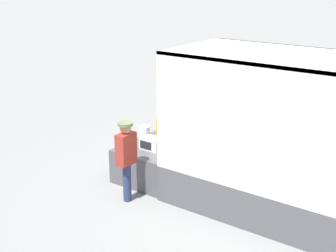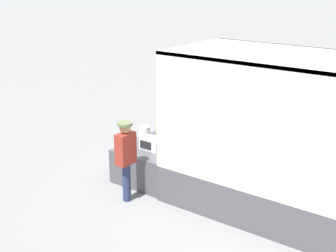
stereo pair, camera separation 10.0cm
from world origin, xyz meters
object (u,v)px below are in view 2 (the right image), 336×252
(portable_generator, at_px, (175,131))
(worker_person, at_px, (126,153))
(microwave, at_px, (152,143))
(orange_bucket, at_px, (145,133))

(portable_generator, distance_m, worker_person, 2.03)
(microwave, xyz_separation_m, orange_bucket, (-0.59, 0.45, 0.02))
(orange_bucket, bearing_deg, portable_generator, 38.17)
(portable_generator, distance_m, orange_bucket, 0.74)
(microwave, xyz_separation_m, portable_generator, (-0.01, 0.91, 0.06))
(microwave, relative_size, orange_bucket, 1.59)
(orange_bucket, bearing_deg, worker_person, -63.68)
(microwave, height_order, worker_person, worker_person)
(portable_generator, relative_size, orange_bucket, 2.31)
(microwave, bearing_deg, worker_person, -80.81)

